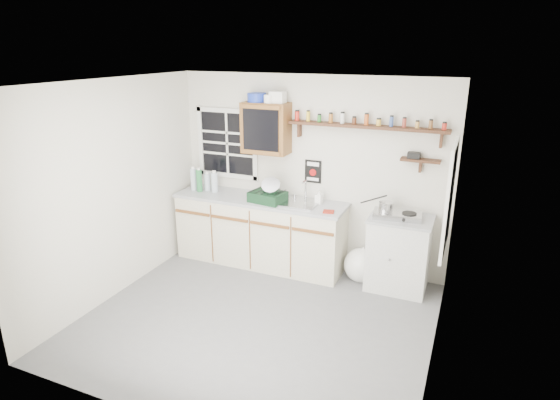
# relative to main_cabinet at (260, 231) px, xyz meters

# --- Properties ---
(room) EXTENTS (3.64, 3.24, 2.54)m
(room) POSITION_rel_main_cabinet_xyz_m (0.58, -1.30, 0.79)
(room) COLOR #5A595C
(room) RESTS_ON ground
(main_cabinet) EXTENTS (2.31, 0.63, 0.92)m
(main_cabinet) POSITION_rel_main_cabinet_xyz_m (0.00, 0.00, 0.00)
(main_cabinet) COLOR beige
(main_cabinet) RESTS_ON floor
(right_cabinet) EXTENTS (0.73, 0.57, 0.91)m
(right_cabinet) POSITION_rel_main_cabinet_xyz_m (1.83, 0.03, -0.01)
(right_cabinet) COLOR #B6B6AF
(right_cabinet) RESTS_ON floor
(sink) EXTENTS (0.52, 0.44, 0.29)m
(sink) POSITION_rel_main_cabinet_xyz_m (0.54, 0.01, 0.47)
(sink) COLOR #AEAEB3
(sink) RESTS_ON main_cabinet
(upper_cabinet) EXTENTS (0.60, 0.32, 0.65)m
(upper_cabinet) POSITION_rel_main_cabinet_xyz_m (0.03, 0.14, 1.36)
(upper_cabinet) COLOR #5A3716
(upper_cabinet) RESTS_ON wall_back
(upper_cabinet_clutter) EXTENTS (0.50, 0.24, 0.14)m
(upper_cabinet_clutter) POSITION_rel_main_cabinet_xyz_m (0.03, 0.14, 1.75)
(upper_cabinet_clutter) COLOR #1932A7
(upper_cabinet_clutter) RESTS_ON upper_cabinet
(spice_shelf) EXTENTS (1.91, 0.18, 0.35)m
(spice_shelf) POSITION_rel_main_cabinet_xyz_m (1.30, 0.21, 1.47)
(spice_shelf) COLOR black
(spice_shelf) RESTS_ON wall_back
(secondary_shelf) EXTENTS (0.45, 0.16, 0.24)m
(secondary_shelf) POSITION_rel_main_cabinet_xyz_m (1.94, 0.22, 1.12)
(secondary_shelf) COLOR black
(secondary_shelf) RESTS_ON wall_back
(warning_sign) EXTENTS (0.22, 0.02, 0.30)m
(warning_sign) POSITION_rel_main_cabinet_xyz_m (0.63, 0.29, 0.82)
(warning_sign) COLOR black
(warning_sign) RESTS_ON wall_back
(window_back) EXTENTS (0.93, 0.03, 0.98)m
(window_back) POSITION_rel_main_cabinet_xyz_m (-0.62, 0.29, 1.09)
(window_back) COLOR black
(window_back) RESTS_ON wall_back
(window_right) EXTENTS (0.03, 0.78, 1.08)m
(window_right) POSITION_rel_main_cabinet_xyz_m (2.37, -0.75, 0.99)
(window_right) COLOR black
(window_right) RESTS_ON wall_back
(water_bottles) EXTENTS (0.40, 0.17, 0.33)m
(water_bottles) POSITION_rel_main_cabinet_xyz_m (-0.85, 0.00, 0.60)
(water_bottles) COLOR #ACBCC9
(water_bottles) RESTS_ON main_cabinet
(dish_rack) EXTENTS (0.48, 0.39, 0.33)m
(dish_rack) POSITION_rel_main_cabinet_xyz_m (0.17, -0.08, 0.56)
(dish_rack) COLOR black
(dish_rack) RESTS_ON main_cabinet
(soap_bottle) EXTENTS (0.09, 0.10, 0.18)m
(soap_bottle) POSITION_rel_main_cabinet_xyz_m (0.79, 0.11, 0.55)
(soap_bottle) COLOR silver
(soap_bottle) RESTS_ON main_cabinet
(rag) EXTENTS (0.15, 0.13, 0.02)m
(rag) POSITION_rel_main_cabinet_xyz_m (1.00, -0.16, 0.47)
(rag) COLOR maroon
(rag) RESTS_ON main_cabinet
(hotplate) EXTENTS (0.58, 0.36, 0.08)m
(hotplate) POSITION_rel_main_cabinet_xyz_m (1.78, 0.01, 0.49)
(hotplate) COLOR #AEAEB3
(hotplate) RESTS_ON right_cabinet
(saucepan) EXTENTS (0.41, 0.20, 0.18)m
(saucepan) POSITION_rel_main_cabinet_xyz_m (1.64, 0.01, 0.57)
(saucepan) COLOR #AEAEB3
(saucepan) RESTS_ON hotplate
(trash_bag) EXTENTS (0.42, 0.38, 0.48)m
(trash_bag) POSITION_rel_main_cabinet_xyz_m (1.39, 0.03, -0.26)
(trash_bag) COLOR white
(trash_bag) RESTS_ON floor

